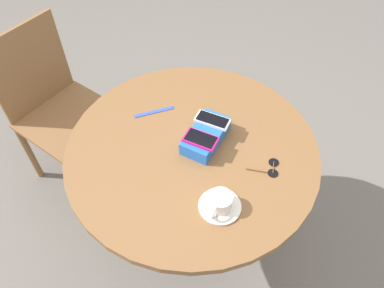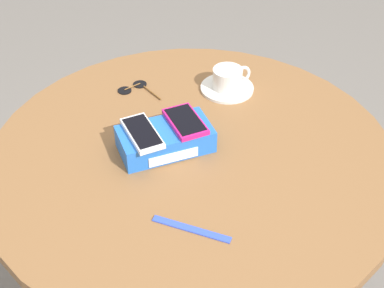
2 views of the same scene
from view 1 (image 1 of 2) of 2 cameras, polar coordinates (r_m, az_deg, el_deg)
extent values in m
plane|color=slate|center=(2.11, 0.00, -14.24)|extent=(8.00, 8.00, 0.00)
cylinder|color=#2D2D2D|center=(2.10, 0.00, -14.12)|extent=(0.37, 0.37, 0.02)
cylinder|color=#2D2D2D|center=(1.77, 0.00, -8.76)|extent=(0.07, 0.07, 0.74)
cylinder|color=brown|center=(1.45, 0.00, -0.89)|extent=(0.98, 0.98, 0.03)
cube|color=blue|center=(1.44, 2.14, 1.26)|extent=(0.23, 0.14, 0.06)
cube|color=white|center=(1.47, 0.11, 1.83)|extent=(0.12, 0.01, 0.03)
cube|color=silver|center=(1.45, 3.13, 3.62)|extent=(0.07, 0.14, 0.01)
cube|color=black|center=(1.45, 3.14, 3.80)|extent=(0.06, 0.12, 0.00)
cube|color=#D11975|center=(1.39, 1.36, 0.76)|extent=(0.08, 0.13, 0.01)
cube|color=black|center=(1.38, 1.36, 0.94)|extent=(0.07, 0.11, 0.00)
cylinder|color=silver|center=(1.29, 4.26, -9.43)|extent=(0.15, 0.15, 0.01)
cylinder|color=silver|center=(1.26, 4.34, -8.69)|extent=(0.08, 0.08, 0.06)
cylinder|color=brown|center=(1.24, 4.40, -8.17)|extent=(0.07, 0.07, 0.00)
torus|color=silver|center=(1.24, 3.55, -10.27)|extent=(0.05, 0.01, 0.05)
cube|color=blue|center=(1.58, -5.80, 4.89)|extent=(0.12, 0.14, 0.00)
cylinder|color=black|center=(1.43, 12.35, -2.76)|extent=(0.04, 0.04, 0.00)
cylinder|color=black|center=(1.39, 12.21, -4.41)|extent=(0.04, 0.04, 0.00)
cylinder|color=brown|center=(1.41, 12.30, -3.50)|extent=(0.05, 0.01, 0.00)
cylinder|color=brown|center=(1.39, 9.83, -3.98)|extent=(0.02, 0.08, 0.00)
cube|color=brown|center=(2.11, -18.00, 3.54)|extent=(0.54, 0.54, 0.02)
cube|color=brown|center=(2.11, -23.51, 10.49)|extent=(0.42, 0.12, 0.47)
cylinder|color=brown|center=(2.10, -16.87, -6.41)|extent=(0.04, 0.04, 0.44)
cylinder|color=brown|center=(2.24, -9.43, 0.47)|extent=(0.04, 0.04, 0.44)
cylinder|color=brown|center=(2.35, -23.51, -1.25)|extent=(0.04, 0.04, 0.44)
cylinder|color=brown|center=(2.47, -16.43, 4.68)|extent=(0.04, 0.04, 0.44)
camera|label=2|loc=(1.80, -25.94, 37.17)|focal=50.00mm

